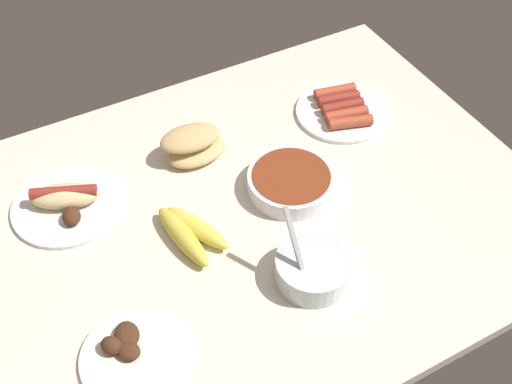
% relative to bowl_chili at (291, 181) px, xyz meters
% --- Properties ---
extents(ground_plane, '(1.20, 0.90, 0.03)m').
position_rel_bowl_chili_xyz_m(ground_plane, '(0.11, 0.01, -0.04)').
color(ground_plane, silver).
extents(bowl_chili, '(0.18, 0.18, 0.04)m').
position_rel_bowl_chili_xyz_m(bowl_chili, '(0.00, 0.00, 0.00)').
color(bowl_chili, white).
rests_on(bowl_chili, ground_plane).
extents(banana_bunch, '(0.11, 0.18, 0.04)m').
position_rel_bowl_chili_xyz_m(banana_bunch, '(0.24, 0.02, -0.00)').
color(banana_bunch, gold).
rests_on(banana_bunch, ground_plane).
extents(plate_sausages, '(0.22, 0.22, 0.04)m').
position_rel_bowl_chili_xyz_m(plate_sausages, '(-0.23, -0.15, -0.01)').
color(plate_sausages, white).
rests_on(plate_sausages, ground_plane).
extents(plate_hotdog_assembled, '(0.23, 0.23, 0.06)m').
position_rel_bowl_chili_xyz_m(plate_hotdog_assembled, '(0.43, -0.17, -0.00)').
color(plate_hotdog_assembled, white).
rests_on(plate_hotdog_assembled, ground_plane).
extents(bowl_coleslaw, '(0.14, 0.14, 0.15)m').
position_rel_bowl_chili_xyz_m(bowl_coleslaw, '(0.08, 0.21, 0.01)').
color(bowl_coleslaw, silver).
rests_on(bowl_coleslaw, ground_plane).
extents(bread_stack, '(0.15, 0.10, 0.07)m').
position_rel_bowl_chili_xyz_m(bread_stack, '(0.14, -0.18, 0.01)').
color(bread_stack, '#DBB77A').
rests_on(bread_stack, ground_plane).
extents(plate_grilled_meat, '(0.19, 0.19, 0.04)m').
position_rel_bowl_chili_xyz_m(plate_grilled_meat, '(0.43, 0.21, -0.01)').
color(plate_grilled_meat, white).
rests_on(plate_grilled_meat, ground_plane).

